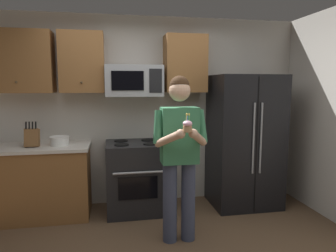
% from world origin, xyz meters
% --- Properties ---
extents(wall_back, '(4.40, 0.10, 2.60)m').
position_xyz_m(wall_back, '(0.00, 1.75, 1.30)').
color(wall_back, beige).
rests_on(wall_back, ground).
extents(oven_range, '(0.76, 0.70, 0.93)m').
position_xyz_m(oven_range, '(-0.15, 1.36, 0.46)').
color(oven_range, black).
rests_on(oven_range, ground).
extents(microwave, '(0.74, 0.41, 0.40)m').
position_xyz_m(microwave, '(-0.15, 1.48, 1.72)').
color(microwave, '#9EA0A5').
extents(refrigerator, '(0.90, 0.75, 1.80)m').
position_xyz_m(refrigerator, '(1.35, 1.32, 0.90)').
color(refrigerator, black).
rests_on(refrigerator, ground).
extents(cabinet_row_upper, '(2.78, 0.36, 0.76)m').
position_xyz_m(cabinet_row_upper, '(-0.72, 1.53, 1.95)').
color(cabinet_row_upper, brown).
extents(counter_left, '(1.44, 0.66, 0.92)m').
position_xyz_m(counter_left, '(-1.45, 1.38, 0.46)').
color(counter_left, brown).
rests_on(counter_left, ground).
extents(knife_block, '(0.16, 0.15, 0.32)m').
position_xyz_m(knife_block, '(-1.41, 1.33, 1.03)').
color(knife_block, brown).
rests_on(knife_block, counter_left).
extents(bowl_large_white, '(0.24, 0.24, 0.11)m').
position_xyz_m(bowl_large_white, '(-1.10, 1.37, 0.98)').
color(bowl_large_white, white).
rests_on(bowl_large_white, counter_left).
extents(person, '(0.60, 0.48, 1.76)m').
position_xyz_m(person, '(0.24, 0.46, 1.00)').
color(person, '#383F59').
rests_on(person, ground).
extents(cupcake, '(0.09, 0.09, 0.17)m').
position_xyz_m(cupcake, '(0.24, 0.14, 1.29)').
color(cupcake, '#A87F56').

